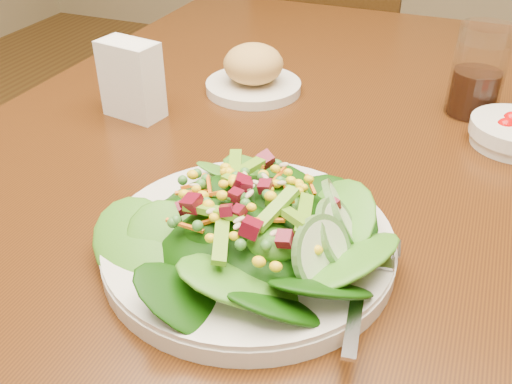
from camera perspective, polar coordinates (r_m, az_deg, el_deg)
dining_table at (r=0.86m, az=1.92°, el=-0.86°), size 0.90×1.40×0.75m
chair_far at (r=1.86m, az=7.47°, el=13.59°), size 0.45×0.46×0.96m
salad_plate at (r=0.58m, az=0.20°, el=-3.90°), size 0.31×0.30×0.09m
bread_plate at (r=0.96m, az=-0.27°, el=11.85°), size 0.16×0.16×0.08m
drinking_glass at (r=0.93m, az=21.24°, el=10.65°), size 0.08×0.08×0.14m
napkin_holder at (r=0.88m, az=-12.37°, el=11.11°), size 0.10×0.06×0.12m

